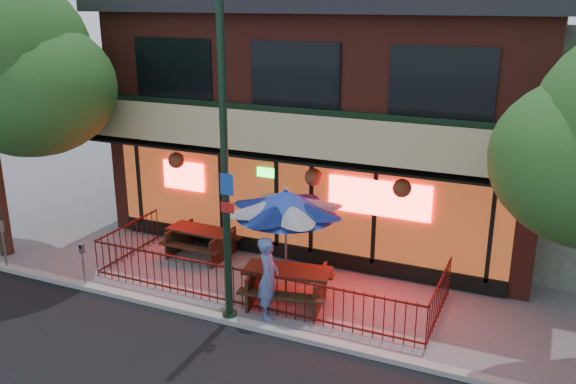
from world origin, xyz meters
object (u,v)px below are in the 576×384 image
object	(u,v)px
street_light	(225,184)
parking_meter_near	(83,258)
parking_meter_far	(3,237)
pedestrian	(268,278)
picnic_table_left	(201,238)
patio_umbrella	(286,203)
picnic_table_right	(287,281)

from	to	relation	value
street_light	parking_meter_near	world-z (taller)	street_light
street_light	parking_meter_far	world-z (taller)	street_light
pedestrian	parking_meter_far	distance (m)	7.38
picnic_table_left	pedestrian	xyz separation A→B (m)	(3.18, -2.30, 0.44)
street_light	picnic_table_left	distance (m)	4.57
pedestrian	parking_meter_far	size ratio (longest dim) A/B	1.40
street_light	pedestrian	size ratio (longest dim) A/B	3.69
parking_meter_far	patio_umbrella	bearing A→B (deg)	13.83
picnic_table_left	picnic_table_right	world-z (taller)	picnic_table_right
patio_umbrella	parking_meter_far	bearing A→B (deg)	-166.17
parking_meter_near	street_light	bearing A→B (deg)	1.11
picnic_table_right	picnic_table_left	bearing A→B (deg)	155.08
picnic_table_left	pedestrian	world-z (taller)	pedestrian
picnic_table_right	patio_umbrella	distance (m)	1.81
picnic_table_left	parking_meter_far	bearing A→B (deg)	-145.36
street_light	picnic_table_right	world-z (taller)	street_light
street_light	parking_meter_far	bearing A→B (deg)	-179.33
parking_meter_near	parking_meter_far	bearing A→B (deg)	-180.00
pedestrian	parking_meter_near	world-z (taller)	pedestrian
street_light	patio_umbrella	size ratio (longest dim) A/B	2.60
street_light	patio_umbrella	xyz separation A→B (m)	(0.60, 1.70, -0.85)
parking_meter_far	street_light	bearing A→B (deg)	0.67
picnic_table_right	pedestrian	bearing A→B (deg)	-98.35
picnic_table_left	parking_meter_near	xyz separation A→B (m)	(-1.53, -2.88, 0.28)
picnic_table_left	parking_meter_near	bearing A→B (deg)	-118.03
pedestrian	parking_meter_near	xyz separation A→B (m)	(-4.72, -0.58, -0.15)
picnic_table_left	patio_umbrella	xyz separation A→B (m)	(3.07, -1.10, 1.78)
picnic_table_left	parking_meter_near	size ratio (longest dim) A/B	1.59
patio_umbrella	pedestrian	xyz separation A→B (m)	(0.12, -1.20, -1.35)
parking_meter_far	picnic_table_left	bearing A→B (deg)	34.64
picnic_table_left	parking_meter_far	distance (m)	5.08
street_light	parking_meter_far	xyz separation A→B (m)	(-6.64, -0.08, -2.23)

